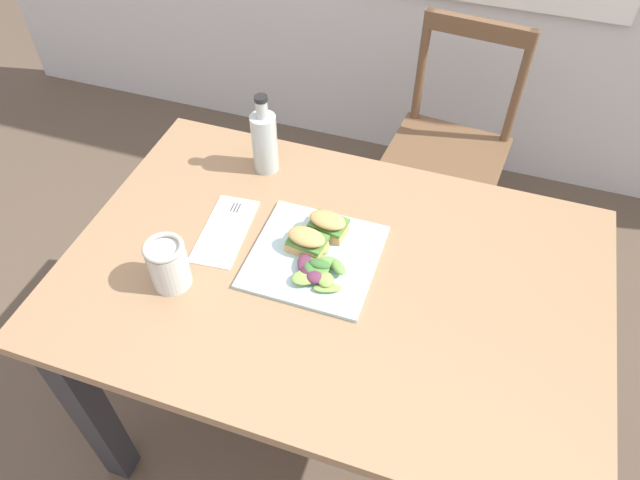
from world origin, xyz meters
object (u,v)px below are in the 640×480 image
object	(u,v)px
chair_wooden_far	(448,150)
sandwich_half_back	(328,224)
sandwich_half_front	(307,241)
fork_on_napkin	(227,225)
dining_table	(332,306)
bottle_cold_brew	(265,144)
plate_lunch	(314,256)
mason_jar_iced_tea	(169,266)

from	to	relation	value
chair_wooden_far	sandwich_half_back	distance (m)	0.88
sandwich_half_front	fork_on_napkin	distance (m)	0.21
dining_table	bottle_cold_brew	distance (m)	0.45
sandwich_half_front	chair_wooden_far	bearing A→B (deg)	75.45
dining_table	sandwich_half_front	world-z (taller)	sandwich_half_front
sandwich_half_front	fork_on_napkin	xyz separation A→B (m)	(-0.21, 0.02, -0.03)
plate_lunch	fork_on_napkin	xyz separation A→B (m)	(-0.23, 0.03, 0.00)
bottle_cold_brew	dining_table	bearing A→B (deg)	-45.82
dining_table	fork_on_napkin	xyz separation A→B (m)	(-0.29, 0.05, 0.14)
sandwich_half_back	mason_jar_iced_tea	distance (m)	0.37
plate_lunch	mason_jar_iced_tea	world-z (taller)	mason_jar_iced_tea
plate_lunch	chair_wooden_far	bearing A→B (deg)	77.01
plate_lunch	bottle_cold_brew	xyz separation A→B (m)	(-0.23, 0.26, 0.07)
chair_wooden_far	mason_jar_iced_tea	bearing A→B (deg)	-114.72
sandwich_half_front	bottle_cold_brew	bearing A→B (deg)	129.08
dining_table	chair_wooden_far	world-z (taller)	chair_wooden_far
chair_wooden_far	sandwich_half_front	xyz separation A→B (m)	(-0.22, -0.86, 0.33)
plate_lunch	sandwich_half_front	bearing A→B (deg)	153.55
dining_table	mason_jar_iced_tea	bearing A→B (deg)	-156.62
mason_jar_iced_tea	dining_table	bearing A→B (deg)	23.38
plate_lunch	sandwich_half_back	size ratio (longest dim) A/B	2.97
chair_wooden_far	mason_jar_iced_tea	size ratio (longest dim) A/B	7.25
chair_wooden_far	plate_lunch	size ratio (longest dim) A/B	3.03
dining_table	sandwich_half_front	distance (m)	0.19
bottle_cold_brew	mason_jar_iced_tea	size ratio (longest dim) A/B	1.86
dining_table	plate_lunch	distance (m)	0.15
plate_lunch	fork_on_napkin	bearing A→B (deg)	173.06
plate_lunch	mason_jar_iced_tea	bearing A→B (deg)	-148.90
sandwich_half_front	bottle_cold_brew	distance (m)	0.33
chair_wooden_far	fork_on_napkin	bearing A→B (deg)	-117.27
bottle_cold_brew	plate_lunch	bearing A→B (deg)	-49.21
dining_table	plate_lunch	world-z (taller)	plate_lunch
sandwich_half_front	mason_jar_iced_tea	size ratio (longest dim) A/B	0.80
sandwich_half_back	chair_wooden_far	bearing A→B (deg)	76.22
plate_lunch	mason_jar_iced_tea	xyz separation A→B (m)	(-0.28, -0.17, 0.05)
sandwich_half_front	dining_table	bearing A→B (deg)	-25.55
sandwich_half_front	sandwich_half_back	world-z (taller)	same
dining_table	sandwich_half_back	world-z (taller)	sandwich_half_back
plate_lunch	fork_on_napkin	distance (m)	0.24
chair_wooden_far	mason_jar_iced_tea	distance (m)	1.19
sandwich_half_back	fork_on_napkin	bearing A→B (deg)	-168.48
sandwich_half_back	fork_on_napkin	distance (m)	0.25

